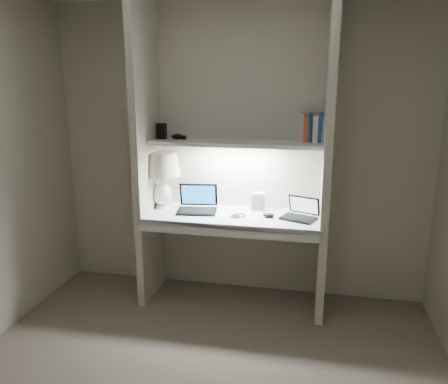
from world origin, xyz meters
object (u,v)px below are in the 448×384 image
(laptop_main, at_px, (197,205))
(speaker, at_px, (258,201))
(table_lamp, at_px, (162,171))
(laptop_netbook, at_px, (300,213))
(book_row, at_px, (312,128))

(laptop_main, height_order, speaker, laptop_main)
(table_lamp, distance_m, laptop_main, 0.43)
(laptop_netbook, distance_m, book_row, 0.69)
(table_lamp, distance_m, laptop_netbook, 1.22)
(table_lamp, height_order, laptop_netbook, table_lamp)
(speaker, distance_m, book_row, 0.75)
(book_row, bearing_deg, speaker, -174.99)
(laptop_main, bearing_deg, laptop_netbook, -10.83)
(table_lamp, distance_m, speaker, 0.87)
(table_lamp, relative_size, laptop_netbook, 1.48)
(table_lamp, xyz_separation_m, laptop_netbook, (1.19, -0.08, -0.29))
(speaker, xyz_separation_m, book_row, (0.42, 0.04, 0.63))
(table_lamp, height_order, book_row, book_row)
(laptop_netbook, height_order, speaker, laptop_netbook)
(laptop_netbook, bearing_deg, table_lamp, -162.01)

